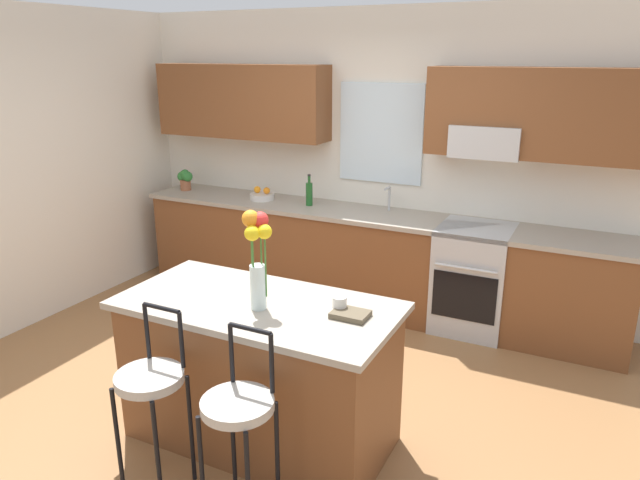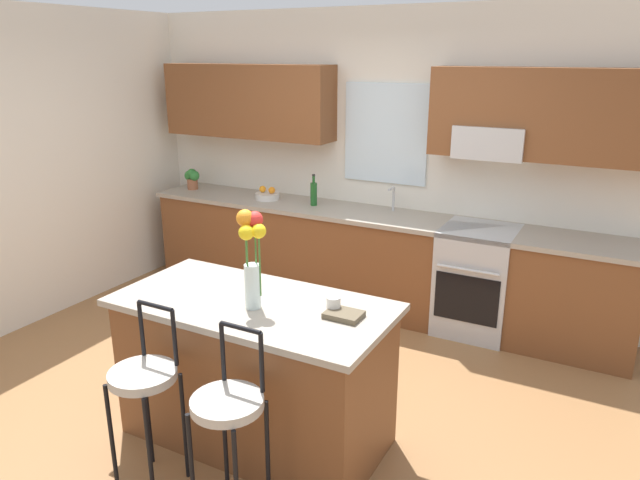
% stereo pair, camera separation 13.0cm
% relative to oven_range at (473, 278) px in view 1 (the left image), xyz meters
% --- Properties ---
extents(ground_plane, '(14.00, 14.00, 0.00)m').
position_rel_oven_range_xyz_m(ground_plane, '(-0.99, -1.68, -0.46)').
color(ground_plane, olive).
extents(wall_left, '(0.12, 4.60, 2.70)m').
position_rel_oven_range_xyz_m(wall_left, '(-3.55, -1.38, 0.89)').
color(wall_left, silver).
rests_on(wall_left, ground).
extents(back_wall_assembly, '(5.60, 0.50, 2.70)m').
position_rel_oven_range_xyz_m(back_wall_assembly, '(-0.98, 0.31, 1.05)').
color(back_wall_assembly, silver).
rests_on(back_wall_assembly, ground).
extents(counter_run, '(4.56, 0.64, 0.92)m').
position_rel_oven_range_xyz_m(counter_run, '(-0.99, 0.02, 0.01)').
color(counter_run, brown).
rests_on(counter_run, ground).
extents(sink_faucet, '(0.02, 0.13, 0.23)m').
position_rel_oven_range_xyz_m(sink_faucet, '(-0.84, 0.17, 0.60)').
color(sink_faucet, '#B7BABC').
rests_on(sink_faucet, counter_run).
extents(oven_range, '(0.60, 0.64, 0.92)m').
position_rel_oven_range_xyz_m(oven_range, '(0.00, 0.00, 0.00)').
color(oven_range, '#B7BABC').
rests_on(oven_range, ground).
extents(kitchen_island, '(1.65, 0.82, 0.92)m').
position_rel_oven_range_xyz_m(kitchen_island, '(-0.81, -2.13, 0.00)').
color(kitchen_island, brown).
rests_on(kitchen_island, ground).
extents(bar_stool_near, '(0.36, 0.36, 1.04)m').
position_rel_oven_range_xyz_m(bar_stool_near, '(-1.08, -2.76, 0.18)').
color(bar_stool_near, black).
rests_on(bar_stool_near, ground).
extents(bar_stool_middle, '(0.36, 0.36, 1.04)m').
position_rel_oven_range_xyz_m(bar_stool_middle, '(-0.53, -2.76, 0.18)').
color(bar_stool_middle, black).
rests_on(bar_stool_middle, ground).
extents(flower_vase, '(0.17, 0.16, 0.57)m').
position_rel_oven_range_xyz_m(flower_vase, '(-0.76, -2.19, 0.80)').
color(flower_vase, silver).
rests_on(flower_vase, kitchen_island).
extents(mug_ceramic, '(0.08, 0.08, 0.09)m').
position_rel_oven_range_xyz_m(mug_ceramic, '(-0.33, -2.04, 0.51)').
color(mug_ceramic, silver).
rests_on(mug_ceramic, kitchen_island).
extents(cookbook, '(0.20, 0.15, 0.03)m').
position_rel_oven_range_xyz_m(cookbook, '(-0.24, -2.07, 0.48)').
color(cookbook, brown).
rests_on(cookbook, kitchen_island).
extents(fruit_bowl_oranges, '(0.24, 0.24, 0.13)m').
position_rel_oven_range_xyz_m(fruit_bowl_oranges, '(-2.11, 0.02, 0.50)').
color(fruit_bowl_oranges, silver).
rests_on(fruit_bowl_oranges, counter_run).
extents(bottle_olive_oil, '(0.06, 0.06, 0.30)m').
position_rel_oven_range_xyz_m(bottle_olive_oil, '(-1.59, 0.02, 0.58)').
color(bottle_olive_oil, '#1E5923').
rests_on(bottle_olive_oil, counter_run).
extents(potted_plant_small, '(0.19, 0.13, 0.22)m').
position_rel_oven_range_xyz_m(potted_plant_small, '(-3.05, 0.02, 0.59)').
color(potted_plant_small, '#9E5B3D').
rests_on(potted_plant_small, counter_run).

